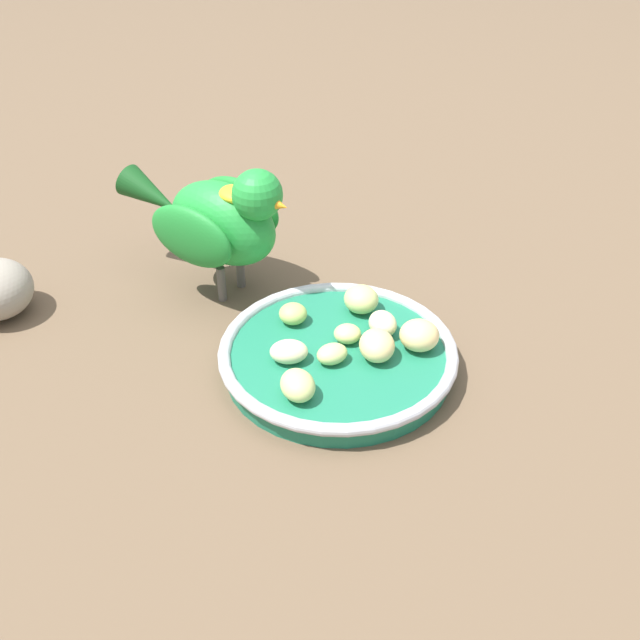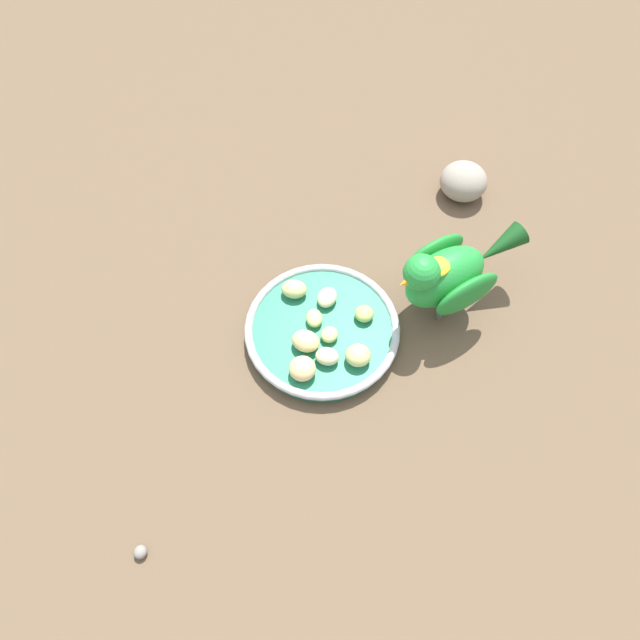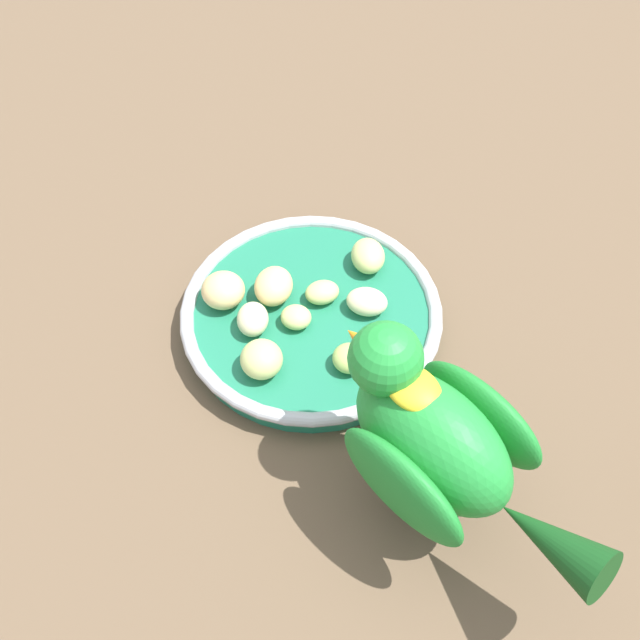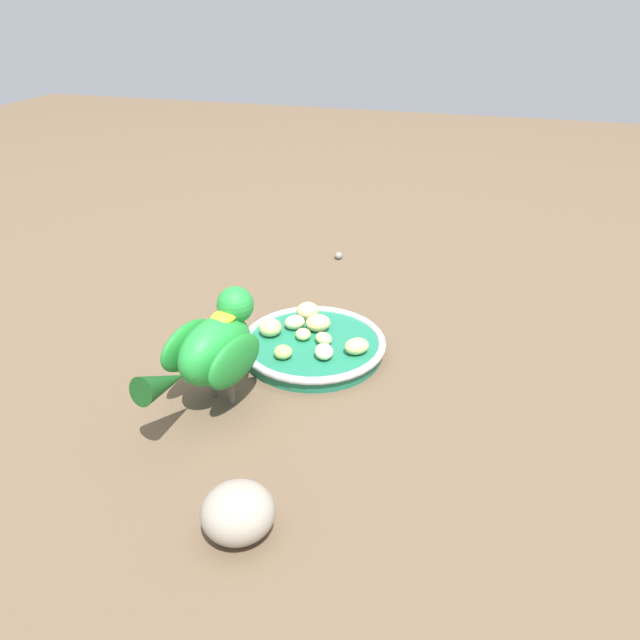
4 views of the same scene
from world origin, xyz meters
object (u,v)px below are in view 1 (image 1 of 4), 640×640
Objects in this scene: parrot at (219,218)px; apple_piece_0 at (377,345)px; apple_piece_2 at (348,334)px; feeding_bowl at (338,357)px; apple_piece_1 at (419,335)px; apple_piece_7 at (293,314)px; apple_piece_5 at (361,299)px; apple_piece_6 at (383,324)px; apple_piece_3 at (332,354)px; apple_piece_8 at (288,353)px; apple_piece_4 at (298,385)px.

apple_piece_0 is at bearing -9.33° from parrot.
parrot is at bearing -113.74° from apple_piece_2.
apple_piece_0 is (-0.00, 0.03, 0.02)m from feeding_bowl.
apple_piece_1 is at bearing 113.77° from feeding_bowl.
apple_piece_7 is (0.00, -0.12, -0.00)m from apple_piece_1.
parrot is (-0.02, -0.15, 0.05)m from apple_piece_5.
apple_piece_2 is (-0.02, 0.00, 0.01)m from feeding_bowl.
apple_piece_1 is 1.04× the size of apple_piece_5.
apple_piece_6 is at bearing 129.37° from apple_piece_2.
apple_piece_2 is at bearing 173.48° from apple_piece_3.
apple_piece_8 is (0.06, -0.10, -0.00)m from apple_piece_1.
apple_piece_1 is 1.43× the size of apple_piece_2.
apple_piece_2 is at bearing 2.81° from apple_piece_5.
apple_piece_8 reaches higher than feeding_bowl.
apple_piece_1 is at bearing 129.48° from apple_piece_0.
apple_piece_0 is 0.03m from apple_piece_2.
apple_piece_7 reaches higher than apple_piece_2.
apple_piece_3 is 0.83× the size of apple_piece_5.
apple_piece_0 is 1.33× the size of apple_piece_3.
apple_piece_1 is 0.07m from apple_piece_5.
parrot is (-0.08, -0.15, 0.07)m from feeding_bowl.
apple_piece_2 is 0.09m from apple_piece_4.
apple_piece_5 reaches higher than apple_piece_6.
apple_piece_1 is 0.12m from apple_piece_8.
apple_piece_6 is 0.19m from parrot.
apple_piece_5 is (-0.06, -0.03, 0.00)m from apple_piece_0.
apple_piece_2 is 0.74× the size of apple_piece_8.
feeding_bowl is at bearing 62.08° from apple_piece_7.
apple_piece_0 is 0.04m from apple_piece_3.
apple_piece_0 and apple_piece_5 have the same top height.
apple_piece_1 is 0.12m from apple_piece_7.
apple_piece_7 reaches higher than apple_piece_3.
apple_piece_6 is (-0.01, -0.04, -0.00)m from apple_piece_1.
apple_piece_6 reaches higher than apple_piece_8.
feeding_bowl is at bearing -66.23° from apple_piece_1.
apple_piece_3 is at bearing 109.63° from apple_piece_8.
apple_piece_4 is 0.21m from parrot.
apple_piece_3 is at bearing -19.34° from parrot.
apple_piece_6 is (-0.02, 0.03, 0.00)m from apple_piece_2.
apple_piece_7 is 0.79× the size of apple_piece_8.
apple_piece_5 is (-0.13, 0.01, 0.00)m from apple_piece_4.
apple_piece_3 is 0.08m from apple_piece_5.
apple_piece_1 is 0.17× the size of parrot.
feeding_bowl is at bearing 178.89° from apple_piece_3.
feeding_bowl is at bearing -84.82° from apple_piece_0.
apple_piece_4 is at bearing -33.49° from parrot.
apple_piece_1 is at bearing 59.73° from apple_piece_5.
feeding_bowl is 6.04× the size of apple_piece_1.
apple_piece_3 is at bearing 166.82° from apple_piece_4.
apple_piece_8 is at bearing -148.87° from apple_piece_4.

